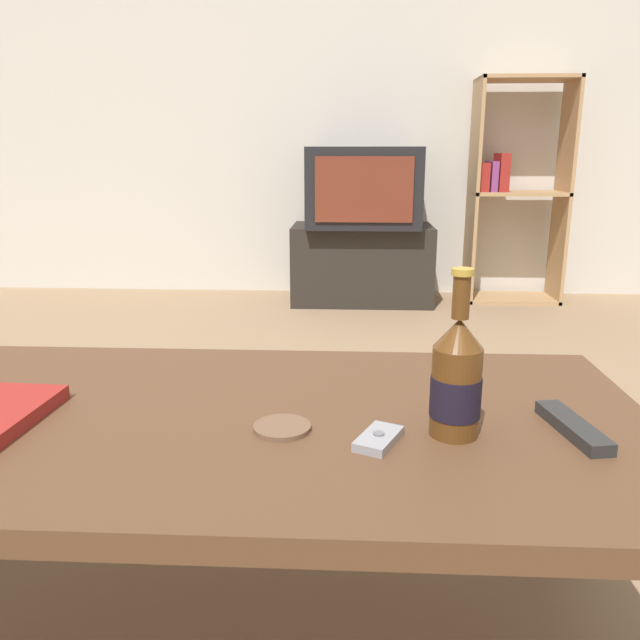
{
  "coord_description": "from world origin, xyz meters",
  "views": [
    {
      "loc": [
        0.19,
        -0.96,
        0.86
      ],
      "look_at": [
        0.13,
        0.24,
        0.54
      ],
      "focal_mm": 35.0,
      "sensor_mm": 36.0,
      "label": 1
    }
  ],
  "objects": [
    {
      "name": "ground_plane",
      "position": [
        0.0,
        0.0,
        0.0
      ],
      "size": [
        12.0,
        12.0,
        0.0
      ],
      "primitive_type": "plane",
      "color": "#937556"
    },
    {
      "name": "coaster",
      "position": [
        0.09,
        -0.06,
        0.45
      ],
      "size": [
        0.09,
        0.09,
        0.01
      ],
      "color": "brown",
      "rests_on": "coffee_table"
    },
    {
      "name": "tv_stand",
      "position": [
        0.25,
        2.73,
        0.23
      ],
      "size": [
        0.82,
        0.45,
        0.46
      ],
      "color": "#28231E",
      "rests_on": "ground_plane"
    },
    {
      "name": "television",
      "position": [
        0.25,
        2.72,
        0.68
      ],
      "size": [
        0.64,
        0.6,
        0.44
      ],
      "color": "black",
      "rests_on": "tv_stand"
    },
    {
      "name": "remote_control",
      "position": [
        0.54,
        -0.05,
        0.45
      ],
      "size": [
        0.07,
        0.18,
        0.02
      ],
      "rotation": [
        0.0,
        0.0,
        0.19
      ],
      "color": "#282828",
      "rests_on": "coffee_table"
    },
    {
      "name": "coffee_table",
      "position": [
        0.0,
        0.0,
        0.38
      ],
      "size": [
        1.39,
        0.69,
        0.44
      ],
      "color": "brown",
      "rests_on": "ground_plane"
    },
    {
      "name": "bookshelf",
      "position": [
        1.13,
        2.81,
        0.66
      ],
      "size": [
        0.54,
        0.3,
        1.28
      ],
      "color": "tan",
      "rests_on": "ground_plane"
    },
    {
      "name": "beer_bottle",
      "position": [
        0.35,
        -0.06,
        0.53
      ],
      "size": [
        0.08,
        0.08,
        0.26
      ],
      "color": "#563314",
      "rests_on": "coffee_table"
    },
    {
      "name": "cell_phone",
      "position": [
        0.24,
        -0.1,
        0.45
      ],
      "size": [
        0.08,
        0.1,
        0.02
      ],
      "rotation": [
        0.0,
        0.0,
        -0.43
      ],
      "color": "gray",
      "rests_on": "coffee_table"
    },
    {
      "name": "back_wall",
      "position": [
        0.0,
        3.02,
        1.3
      ],
      "size": [
        8.0,
        0.05,
        2.6
      ],
      "color": "beige",
      "rests_on": "ground_plane"
    }
  ]
}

